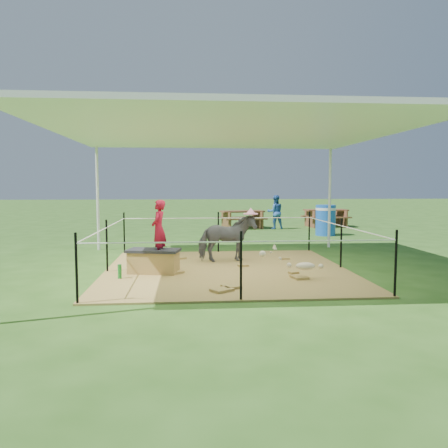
{
  "coord_description": "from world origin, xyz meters",
  "views": [
    {
      "loc": [
        -0.74,
        -8.24,
        1.63
      ],
      "look_at": [
        0.0,
        0.6,
        0.85
      ],
      "focal_mm": 35.0,
      "sensor_mm": 36.0,
      "label": 1
    }
  ],
  "objects": [
    {
      "name": "straw_bale",
      "position": [
        -1.37,
        -0.23,
        0.23
      ],
      "size": [
        0.95,
        0.62,
        0.39
      ],
      "primitive_type": "cube",
      "rotation": [
        0.0,
        0.0,
        -0.22
      ],
      "color": "olive",
      "rests_on": "hay_patch"
    },
    {
      "name": "pink_hat",
      "position": [
        0.09,
        0.85,
        1.1
      ],
      "size": [
        0.31,
        0.31,
        0.14
      ],
      "primitive_type": "cylinder",
      "color": "pink",
      "rests_on": "pony"
    },
    {
      "name": "green_bottle",
      "position": [
        -1.92,
        -0.68,
        0.15
      ],
      "size": [
        0.08,
        0.08,
        0.24
      ],
      "primitive_type": "cylinder",
      "rotation": [
        0.0,
        0.0,
        -0.22
      ],
      "color": "#1B7D27",
      "rests_on": "hay_patch"
    },
    {
      "name": "foal",
      "position": [
        1.27,
        -0.98,
        0.28
      ],
      "size": [
        0.91,
        0.52,
        0.5
      ],
      "primitive_type": null,
      "rotation": [
        0.0,
        0.0,
        -0.02
      ],
      "color": "beige",
      "rests_on": "hay_patch"
    },
    {
      "name": "ground",
      "position": [
        0.0,
        0.0,
        0.0
      ],
      "size": [
        90.0,
        90.0,
        0.0
      ],
      "primitive_type": "plane",
      "color": "#2D5919",
      "rests_on": "ground"
    },
    {
      "name": "hay_patch",
      "position": [
        0.0,
        0.0,
        0.01
      ],
      "size": [
        4.6,
        4.6,
        0.03
      ],
      "primitive_type": "cube",
      "color": "brown",
      "rests_on": "ground"
    },
    {
      "name": "rope_fence",
      "position": [
        0.0,
        -0.0,
        0.64
      ],
      "size": [
        4.54,
        4.54,
        1.0
      ],
      "color": "black",
      "rests_on": "ground"
    },
    {
      "name": "pony",
      "position": [
        0.09,
        0.85,
        0.53
      ],
      "size": [
        1.26,
        0.75,
        1.0
      ],
      "primitive_type": "imported",
      "rotation": [
        0.0,
        0.0,
        1.76
      ],
      "color": "#4B4B50",
      "rests_on": "hay_patch"
    },
    {
      "name": "picnic_table_near",
      "position": [
        1.34,
        8.31,
        0.34
      ],
      "size": [
        1.83,
        1.48,
        0.68
      ],
      "primitive_type": "cube",
      "rotation": [
        0.0,
        0.0,
        0.2
      ],
      "color": "brown",
      "rests_on": "ground"
    },
    {
      "name": "canopy_tent",
      "position": [
        0.0,
        0.0,
        2.69
      ],
      "size": [
        6.3,
        6.3,
        2.9
      ],
      "color": "silver",
      "rests_on": "ground"
    },
    {
      "name": "dark_cloth",
      "position": [
        -1.37,
        -0.23,
        0.44
      ],
      "size": [
        1.02,
        0.68,
        0.05
      ],
      "primitive_type": "cube",
      "rotation": [
        0.0,
        0.0,
        -0.22
      ],
      "color": "black",
      "rests_on": "straw_bale"
    },
    {
      "name": "picnic_table_far",
      "position": [
        4.75,
        8.7,
        0.35
      ],
      "size": [
        1.74,
        1.3,
        0.69
      ],
      "primitive_type": "cube",
      "rotation": [
        0.0,
        0.0,
        0.06
      ],
      "color": "brown",
      "rests_on": "ground"
    },
    {
      "name": "woman",
      "position": [
        -1.27,
        -0.23,
        0.95
      ],
      "size": [
        0.33,
        0.43,
        1.05
      ],
      "primitive_type": "imported",
      "rotation": [
        0.0,
        0.0,
        -1.79
      ],
      "color": "#AD102A",
      "rests_on": "straw_bale"
    },
    {
      "name": "trash_barrel",
      "position": [
        3.78,
        5.71,
        0.5
      ],
      "size": [
        0.65,
        0.65,
        1.0
      ],
      "primitive_type": "cylinder",
      "rotation": [
        0.0,
        0.0,
        0.0
      ],
      "color": "blue",
      "rests_on": "ground"
    },
    {
      "name": "distant_person",
      "position": [
        2.56,
        7.98,
        0.64
      ],
      "size": [
        0.65,
        0.52,
        1.28
      ],
      "primitive_type": "imported",
      "rotation": [
        0.0,
        0.0,
        3.2
      ],
      "color": "#2E5FAC",
      "rests_on": "ground"
    }
  ]
}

